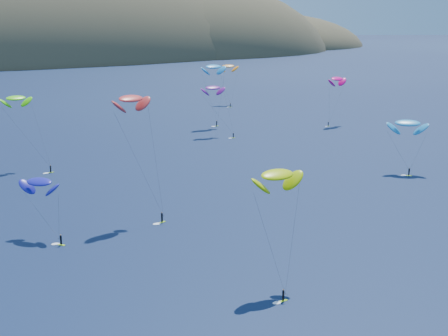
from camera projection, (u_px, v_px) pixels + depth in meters
name	position (u px, v px, depth m)	size (l,w,h in m)	color
island	(25.00, 67.00, 566.54)	(730.00, 300.00, 210.00)	#3D3526
kitesurfer_2	(277.00, 175.00, 92.24)	(9.09, 9.95, 19.06)	#A6E219
kitesurfer_3	(16.00, 98.00, 160.47)	(10.55, 12.84, 20.37)	#A6E219
kitesurfer_4	(213.00, 67.00, 218.88)	(9.83, 5.65, 23.44)	#A6E219
kitesurfer_5	(408.00, 123.00, 157.81)	(10.55, 10.02, 15.15)	#A6E219
kitesurfer_6	(213.00, 88.00, 203.64)	(8.21, 10.93, 17.73)	#A6E219
kitesurfer_8	(337.00, 79.00, 222.50)	(10.62, 6.45, 18.74)	#A6E219
kitesurfer_9	(131.00, 99.00, 120.60)	(9.41, 10.95, 26.01)	#A6E219
kitesurfer_10	(39.00, 182.00, 113.05)	(8.13, 12.24, 12.25)	#A6E219
kitesurfer_11	(228.00, 66.00, 271.04)	(9.42, 13.55, 18.72)	#A6E219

